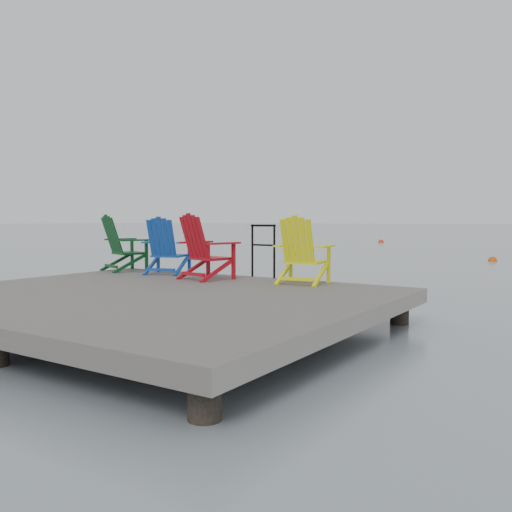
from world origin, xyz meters
The scene contains 9 objects.
ground centered at (0.00, 0.00, 0.00)m, with size 400.00×400.00×0.00m, color slate.
dock centered at (0.00, 0.00, 0.35)m, with size 6.00×5.00×1.40m.
handrail centered at (0.25, 2.45, 1.04)m, with size 0.48×0.04×0.90m.
chair_green centered at (-2.63, 1.97, 1.02)m, with size 0.99×0.95×1.04m.
chair_blue centered at (-1.52, 1.98, 1.00)m, with size 0.94×0.90×1.00m.
chair_red centered at (-0.38, 1.66, 1.03)m, with size 0.95×0.90×1.04m.
chair_yellow centered at (1.25, 1.97, 1.01)m, with size 0.88×0.82×1.01m.
buoy_a centered at (1.65, 15.60, 0.00)m, with size 0.32×0.32×0.32m, color #C3450B.
buoy_b centered at (-7.41, 28.87, 0.00)m, with size 0.39×0.39×0.39m, color red.
Camera 1 is at (5.16, -5.26, 1.47)m, focal length 38.00 mm.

